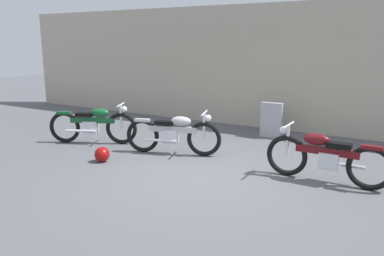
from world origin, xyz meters
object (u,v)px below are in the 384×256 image
stone_marker (272,120)px  helmet (102,154)px  motorcycle_silver (174,134)px  motorcycle_green (93,124)px  motorcycle_maroon (325,157)px

stone_marker → helmet: (-2.18, -3.56, -0.28)m
stone_marker → helmet: size_ratio=2.90×
helmet → motorcycle_silver: (0.91, 1.14, 0.29)m
stone_marker → motorcycle_silver: 2.73m
helmet → motorcycle_green: 1.51m
stone_marker → motorcycle_silver: size_ratio=0.44×
helmet → motorcycle_green: size_ratio=0.15×
motorcycle_maroon → motorcycle_green: motorcycle_green is taller
stone_marker → helmet: stone_marker is taller
motorcycle_silver → motorcycle_green: (-2.05, -0.19, 0.01)m
motorcycle_silver → motorcycle_maroon: (3.04, -0.12, 0.00)m
motorcycle_silver → motorcycle_maroon: bearing=-19.4°
stone_marker → motorcycle_green: 4.22m
helmet → motorcycle_maroon: 4.09m
stone_marker → motorcycle_silver: bearing=-117.8°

